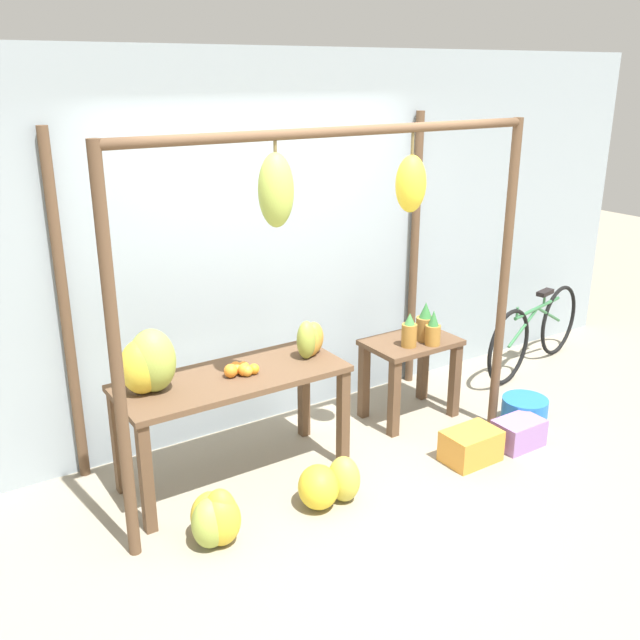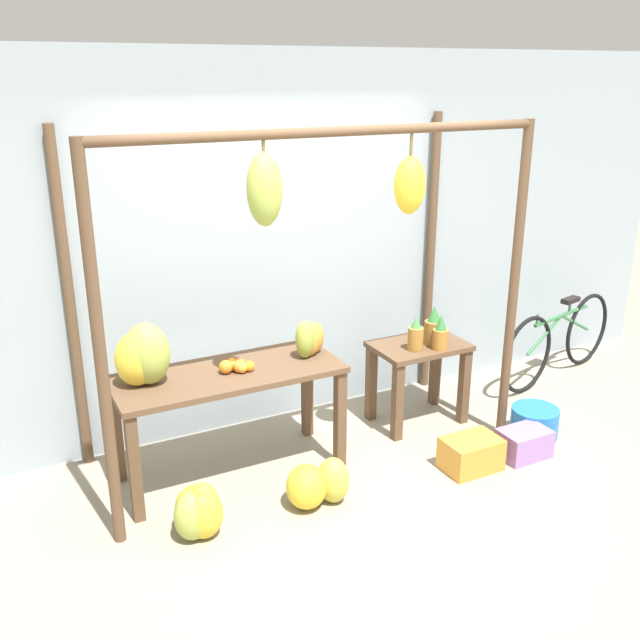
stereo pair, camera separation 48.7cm
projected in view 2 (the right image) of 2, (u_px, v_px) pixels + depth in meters
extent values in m
plane|color=gray|center=(358.00, 503.00, 4.59)|extent=(20.00, 20.00, 0.00)
cube|color=#99A8B2|center=(266.00, 245.00, 5.33)|extent=(8.00, 0.08, 2.80)
cylinder|color=brown|center=(100.00, 358.00, 3.85)|extent=(0.07, 0.07, 2.34)
cylinder|color=brown|center=(514.00, 288.00, 5.10)|extent=(0.07, 0.07, 2.34)
cylinder|color=brown|center=(70.00, 306.00, 4.71)|extent=(0.07, 0.07, 2.34)
cylinder|color=brown|center=(431.00, 256.00, 5.95)|extent=(0.07, 0.07, 2.34)
cylinder|color=brown|center=(337.00, 131.00, 4.10)|extent=(2.90, 0.06, 0.06)
cylinder|color=brown|center=(263.00, 146.00, 3.92)|extent=(0.02, 0.02, 0.06)
ellipsoid|color=#9EB247|center=(264.00, 189.00, 4.00)|extent=(0.21, 0.19, 0.42)
cylinder|color=brown|center=(411.00, 145.00, 4.35)|extent=(0.02, 0.02, 0.13)
ellipsoid|color=yellow|center=(410.00, 185.00, 4.44)|extent=(0.20, 0.18, 0.36)
cube|color=brown|center=(228.00, 374.00, 4.71)|extent=(1.52, 0.62, 0.04)
cube|color=brown|center=(135.00, 469.00, 4.31)|extent=(0.07, 0.07, 0.72)
cube|color=brown|center=(340.00, 419.00, 4.92)|extent=(0.07, 0.07, 0.72)
cube|color=brown|center=(116.00, 432.00, 4.75)|extent=(0.07, 0.07, 0.72)
cube|color=brown|center=(307.00, 391.00, 5.36)|extent=(0.07, 0.07, 0.72)
cube|color=brown|center=(419.00, 346.00, 5.48)|extent=(0.72, 0.48, 0.04)
cube|color=brown|center=(397.00, 402.00, 5.30)|extent=(0.07, 0.07, 0.61)
cube|color=brown|center=(464.00, 386.00, 5.56)|extent=(0.07, 0.07, 0.61)
cube|color=brown|center=(371.00, 383.00, 5.62)|extent=(0.07, 0.07, 0.61)
cube|color=brown|center=(435.00, 369.00, 5.88)|extent=(0.07, 0.07, 0.61)
ellipsoid|color=#9EB247|center=(147.00, 354.00, 4.45)|extent=(0.38, 0.37, 0.41)
ellipsoid|color=gold|center=(136.00, 359.00, 4.44)|extent=(0.31, 0.29, 0.35)
sphere|color=orange|center=(233.00, 366.00, 4.70)|extent=(0.07, 0.07, 0.07)
sphere|color=orange|center=(232.00, 364.00, 4.72)|extent=(0.08, 0.08, 0.08)
sphere|color=orange|center=(242.00, 368.00, 4.66)|extent=(0.07, 0.07, 0.07)
sphere|color=orange|center=(249.00, 366.00, 4.69)|extent=(0.07, 0.07, 0.07)
sphere|color=orange|center=(226.00, 367.00, 4.66)|extent=(0.09, 0.09, 0.09)
sphere|color=orange|center=(240.00, 364.00, 4.72)|extent=(0.08, 0.08, 0.08)
sphere|color=orange|center=(239.00, 366.00, 4.67)|extent=(0.08, 0.08, 0.08)
cylinder|color=#A3702D|center=(416.00, 339.00, 5.32)|extent=(0.12, 0.12, 0.18)
cone|color=#428442|center=(416.00, 322.00, 5.28)|extent=(0.08, 0.08, 0.09)
cylinder|color=olive|center=(433.00, 333.00, 5.44)|extent=(0.14, 0.14, 0.18)
cone|color=#337538|center=(434.00, 314.00, 5.39)|extent=(0.10, 0.10, 0.12)
cylinder|color=#A3702D|center=(440.00, 339.00, 5.34)|extent=(0.12, 0.12, 0.16)
cone|color=#337538|center=(441.00, 322.00, 5.29)|extent=(0.08, 0.08, 0.12)
ellipsoid|color=gold|center=(204.00, 509.00, 4.23)|extent=(0.27, 0.28, 0.35)
ellipsoid|color=gold|center=(194.00, 508.00, 4.28)|extent=(0.24, 0.22, 0.30)
ellipsoid|color=#9EB247|center=(193.00, 515.00, 4.21)|extent=(0.32, 0.32, 0.31)
ellipsoid|color=gold|center=(203.00, 514.00, 4.21)|extent=(0.27, 0.25, 0.32)
ellipsoid|color=gold|center=(333.00, 480.00, 4.57)|extent=(0.27, 0.28, 0.31)
ellipsoid|color=yellow|center=(307.00, 487.00, 4.52)|extent=(0.37, 0.38, 0.28)
cube|color=orange|center=(471.00, 454.00, 4.96)|extent=(0.39, 0.27, 0.23)
cylinder|color=blue|center=(534.00, 422.00, 5.41)|extent=(0.36, 0.36, 0.23)
torus|color=black|center=(587.00, 329.00, 6.68)|extent=(0.68, 0.20, 0.69)
torus|color=black|center=(527.00, 355.00, 6.08)|extent=(0.68, 0.20, 0.69)
cylinder|color=#337042|center=(562.00, 316.00, 6.30)|extent=(0.81, 0.23, 0.03)
cylinder|color=#337042|center=(575.00, 323.00, 6.49)|extent=(0.49, 0.15, 0.27)
cylinder|color=#337042|center=(545.00, 335.00, 6.19)|extent=(0.49, 0.15, 0.27)
cylinder|color=#337042|center=(570.00, 308.00, 6.36)|extent=(0.02, 0.02, 0.10)
cube|color=black|center=(571.00, 300.00, 6.33)|extent=(0.21, 0.13, 0.04)
cylinder|color=#337042|center=(537.00, 320.00, 6.04)|extent=(0.02, 0.02, 0.10)
ellipsoid|color=gold|center=(314.00, 337.00, 4.98)|extent=(0.19, 0.18, 0.23)
ellipsoid|color=#93A33D|center=(305.00, 339.00, 4.88)|extent=(0.20, 0.19, 0.27)
ellipsoid|color=gold|center=(310.00, 342.00, 4.92)|extent=(0.15, 0.13, 0.20)
cube|color=#9970B7|center=(524.00, 443.00, 5.12)|extent=(0.35, 0.25, 0.21)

